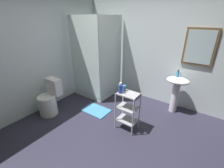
{
  "coord_description": "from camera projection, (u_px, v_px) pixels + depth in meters",
  "views": [
    {
      "loc": [
        1.25,
        -1.63,
        1.95
      ],
      "look_at": [
        -0.24,
        0.48,
        0.8
      ],
      "focal_mm": 24.18,
      "sensor_mm": 36.0,
      "label": 1
    }
  ],
  "objects": [
    {
      "name": "shower_stall",
      "position": [
        98.0,
        78.0,
        4.02
      ],
      "size": [
        0.92,
        0.92,
        2.0
      ],
      "color": "white",
      "rests_on": "ground_plane"
    },
    {
      "name": "wall_left",
      "position": [
        35.0,
        54.0,
        3.13
      ],
      "size": [
        0.1,
        4.2,
        2.5
      ],
      "primitive_type": "cube",
      "color": "silver",
      "rests_on": "ground_plane"
    },
    {
      "name": "storage_cart",
      "position": [
        128.0,
        108.0,
        2.73
      ],
      "size": [
        0.38,
        0.28,
        0.74
      ],
      "color": "silver",
      "rests_on": "ground_plane"
    },
    {
      "name": "wall_back",
      "position": [
        154.0,
        50.0,
        3.53
      ],
      "size": [
        4.2,
        0.14,
        2.5
      ],
      "color": "silver",
      "rests_on": "ground_plane"
    },
    {
      "name": "ground_plane",
      "position": [
        107.0,
        138.0,
        2.67
      ],
      "size": [
        4.2,
        4.2,
        0.02
      ],
      "primitive_type": "cube",
      "color": "#292738"
    },
    {
      "name": "bath_mat",
      "position": [
        96.0,
        110.0,
        3.43
      ],
      "size": [
        0.6,
        0.4,
        0.02
      ],
      "primitive_type": "cube",
      "color": "teal",
      "rests_on": "ground_plane"
    },
    {
      "name": "rinse_cup",
      "position": [
        124.0,
        88.0,
        2.69
      ],
      "size": [
        0.07,
        0.07,
        0.1
      ],
      "primitive_type": "cylinder",
      "color": "#3870B2",
      "rests_on": "storage_cart"
    },
    {
      "name": "shampoo_bottle_blue",
      "position": [
        120.0,
        88.0,
        2.6
      ],
      "size": [
        0.08,
        0.08,
        0.19
      ],
      "color": "#3047B1",
      "rests_on": "storage_cart"
    },
    {
      "name": "sink_faucet",
      "position": [
        180.0,
        74.0,
        3.17
      ],
      "size": [
        0.03,
        0.03,
        0.1
      ],
      "primitive_type": "cylinder",
      "color": "silver",
      "rests_on": "pedestal_sink"
    },
    {
      "name": "toilet",
      "position": [
        49.0,
        100.0,
        3.24
      ],
      "size": [
        0.37,
        0.49,
        0.76
      ],
      "color": "white",
      "rests_on": "ground_plane"
    },
    {
      "name": "pedestal_sink",
      "position": [
        176.0,
        88.0,
        3.19
      ],
      "size": [
        0.46,
        0.37,
        0.81
      ],
      "color": "white",
      "rests_on": "ground_plane"
    },
    {
      "name": "hand_soap_bottle",
      "position": [
        178.0,
        74.0,
        3.12
      ],
      "size": [
        0.06,
        0.06,
        0.15
      ],
      "color": "#389ED1",
      "rests_on": "pedestal_sink"
    }
  ]
}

